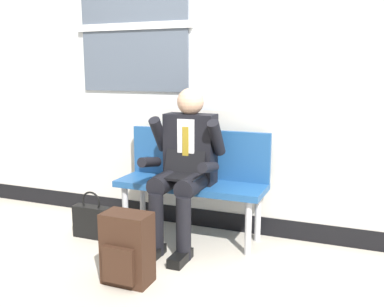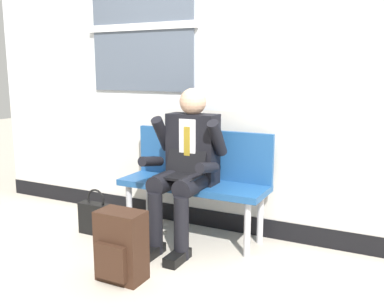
% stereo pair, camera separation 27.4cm
% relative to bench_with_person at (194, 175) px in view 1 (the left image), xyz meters
% --- Properties ---
extents(ground_plane, '(18.00, 18.00, 0.00)m').
position_rel_bench_with_person_xyz_m(ground_plane, '(0.19, -0.45, -0.52)').
color(ground_plane, '#B2A899').
extents(station_wall, '(5.13, 0.17, 2.67)m').
position_rel_bench_with_person_xyz_m(station_wall, '(0.18, 0.28, 0.81)').
color(station_wall, silver).
rests_on(station_wall, ground).
extents(bench_with_person, '(1.21, 0.42, 0.88)m').
position_rel_bench_with_person_xyz_m(bench_with_person, '(0.00, 0.00, 0.00)').
color(bench_with_person, navy).
rests_on(bench_with_person, ground).
extents(person_seated, '(0.57, 0.70, 1.22)m').
position_rel_bench_with_person_xyz_m(person_seated, '(0.00, -0.20, 0.13)').
color(person_seated, black).
rests_on(person_seated, ground).
extents(backpack, '(0.31, 0.23, 0.47)m').
position_rel_bench_with_person_xyz_m(backpack, '(-0.09, -0.93, -0.29)').
color(backpack, '#331E14').
rests_on(backpack, ground).
extents(handbag, '(0.31, 0.10, 0.39)m').
position_rel_bench_with_person_xyz_m(handbag, '(-0.76, -0.36, -0.38)').
color(handbag, black).
rests_on(handbag, ground).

